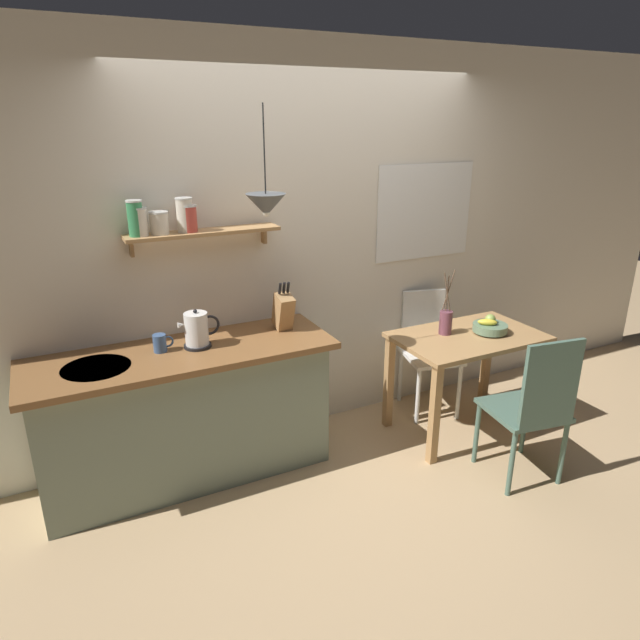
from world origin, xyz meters
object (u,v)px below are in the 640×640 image
at_px(electric_kettle, 197,330).
at_px(fruit_bowl, 490,326).
at_px(dining_table, 466,351).
at_px(twig_vase, 446,321).
at_px(coffee_mug_by_sink, 160,343).
at_px(pendant_lamp, 266,205).
at_px(knife_block, 283,311).
at_px(dining_chair_far, 427,345).
at_px(dining_chair_near, 534,404).

bearing_deg(electric_kettle, fruit_bowl, -9.93).
distance_m(fruit_bowl, electric_kettle, 2.05).
distance_m(dining_table, twig_vase, 0.27).
relative_size(fruit_bowl, coffee_mug_by_sink, 1.99).
xyz_separation_m(fruit_bowl, twig_vase, (-0.30, 0.13, 0.05)).
bearing_deg(pendant_lamp, fruit_bowl, -7.63).
bearing_deg(knife_block, fruit_bowl, -15.16).
distance_m(dining_chair_far, coffee_mug_by_sink, 2.08).
height_order(knife_block, coffee_mug_by_sink, knife_block).
xyz_separation_m(dining_chair_far, fruit_bowl, (0.19, -0.45, 0.28)).
xyz_separation_m(dining_table, dining_chair_far, (-0.03, 0.41, -0.10)).
height_order(dining_table, coffee_mug_by_sink, coffee_mug_by_sink).
xyz_separation_m(dining_chair_near, twig_vase, (-0.07, 0.79, 0.29)).
bearing_deg(coffee_mug_by_sink, knife_block, 0.50).
bearing_deg(electric_kettle, knife_block, 3.47).
bearing_deg(knife_block, dining_chair_far, 3.08).
xyz_separation_m(dining_table, electric_kettle, (-1.85, 0.31, 0.37)).
height_order(fruit_bowl, twig_vase, twig_vase).
relative_size(dining_chair_far, pendant_lamp, 1.53).
distance_m(dining_chair_far, knife_block, 1.34).
bearing_deg(fruit_bowl, twig_vase, 156.48).
xyz_separation_m(dining_chair_near, electric_kettle, (-1.79, 1.02, 0.44)).
bearing_deg(dining_chair_far, dining_table, -86.13).
xyz_separation_m(dining_table, coffee_mug_by_sink, (-2.07, 0.34, 0.32)).
bearing_deg(pendant_lamp, twig_vase, -3.73).
relative_size(dining_chair_near, knife_block, 3.03).
xyz_separation_m(dining_chair_far, twig_vase, (-0.11, -0.32, 0.32)).
bearing_deg(dining_table, coffee_mug_by_sink, 170.63).
height_order(fruit_bowl, knife_block, knife_block).
height_order(dining_chair_near, knife_block, knife_block).
relative_size(dining_chair_far, twig_vase, 2.01).
height_order(electric_kettle, pendant_lamp, pendant_lamp).
bearing_deg(electric_kettle, pendant_lamp, -18.39).
bearing_deg(coffee_mug_by_sink, pendant_lamp, -14.73).
xyz_separation_m(dining_chair_far, pendant_lamp, (-1.40, -0.24, 1.21)).
distance_m(dining_chair_near, dining_chair_far, 1.12).
relative_size(dining_chair_near, electric_kettle, 3.96).
relative_size(twig_vase, electric_kettle, 1.84).
distance_m(dining_table, knife_block, 1.37).
xyz_separation_m(dining_chair_far, electric_kettle, (-1.82, -0.10, 0.47)).
bearing_deg(electric_kettle, dining_chair_near, -29.62).
distance_m(twig_vase, coffee_mug_by_sink, 1.95).
xyz_separation_m(electric_kettle, knife_block, (0.58, 0.04, 0.02)).
distance_m(twig_vase, pendant_lamp, 1.57).
distance_m(dining_chair_near, twig_vase, 0.85).
height_order(dining_chair_far, twig_vase, twig_vase).
bearing_deg(dining_chair_far, electric_kettle, -176.80).
bearing_deg(electric_kettle, dining_table, -9.60).
xyz_separation_m(dining_chair_near, knife_block, (-1.21, 1.05, 0.47)).
xyz_separation_m(electric_kettle, coffee_mug_by_sink, (-0.22, 0.03, -0.05)).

